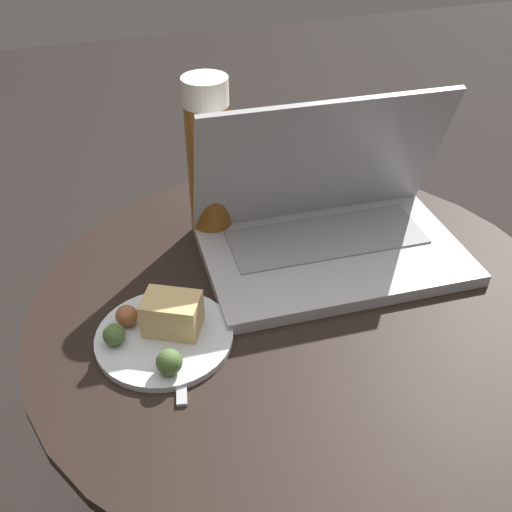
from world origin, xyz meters
TOP-DOWN VIEW (x-y plane):
  - ground_plane at (0.00, 0.00)m, footprint 6.00×6.00m
  - table at (0.00, 0.00)m, footprint 0.74×0.74m
  - laptop at (0.08, 0.09)m, footprint 0.39×0.25m
  - beer_glass at (-0.07, 0.20)m, footprint 0.06×0.06m
  - snack_plate at (-0.19, -0.02)m, footprint 0.17×0.17m
  - fork at (-0.17, -0.04)m, footprint 0.05×0.16m

SIDE VIEW (x-z plane):
  - ground_plane at x=0.00m, z-range 0.00..0.00m
  - table at x=0.00m, z-range 0.13..0.66m
  - fork at x=-0.17m, z-range 0.53..0.53m
  - snack_plate at x=-0.19m, z-range 0.52..0.57m
  - laptop at x=0.08m, z-range 0.46..0.69m
  - beer_glass at x=-0.07m, z-range 0.53..0.78m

